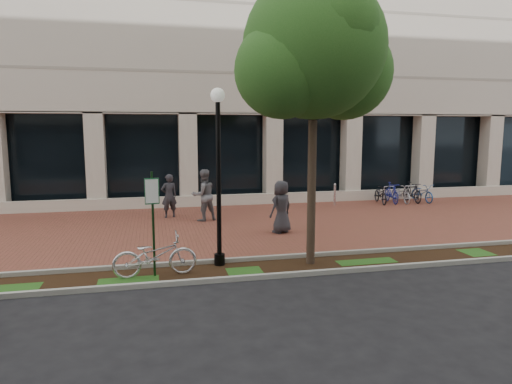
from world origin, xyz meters
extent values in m
plane|color=black|center=(0.00, 0.00, 0.00)|extent=(120.00, 120.00, 0.00)
cube|color=brown|center=(0.00, 0.00, 0.01)|extent=(40.00, 9.00, 0.01)
cube|color=black|center=(0.00, -5.25, 0.01)|extent=(40.00, 1.50, 0.01)
cube|color=#A0A097|center=(0.00, -4.50, 0.06)|extent=(40.00, 0.12, 0.12)
cube|color=#A0A097|center=(0.00, -6.00, 0.06)|extent=(40.00, 0.12, 0.12)
cube|color=beige|center=(0.00, 10.50, 10.10)|extent=(40.00, 12.00, 11.80)
cube|color=black|center=(0.00, 5.60, 2.10)|extent=(40.00, 0.15, 4.20)
cube|color=beige|center=(0.00, 4.50, 0.25)|extent=(40.00, 0.25, 0.50)
cube|color=beige|center=(0.00, 4.90, 2.10)|extent=(0.80, 0.80, 4.20)
cube|color=#143817|center=(-3.62, -5.22, 1.26)|extent=(0.05, 0.05, 2.53)
cube|color=#175C32|center=(-3.62, -5.25, 2.07)|extent=(0.34, 0.02, 0.62)
cube|color=white|center=(-3.62, -5.27, 2.07)|extent=(0.30, 0.01, 0.56)
cylinder|color=black|center=(-1.97, -4.67, 0.15)|extent=(0.28, 0.28, 0.30)
cylinder|color=black|center=(-1.97, -4.67, 2.10)|extent=(0.12, 0.12, 4.20)
sphere|color=silver|center=(-1.97, -4.67, 4.34)|extent=(0.36, 0.36, 0.36)
cylinder|color=#453327|center=(0.38, -5.07, 1.87)|extent=(0.22, 0.22, 3.74)
sphere|color=#1F5219|center=(0.38, -5.07, 5.52)|extent=(3.55, 3.55, 3.55)
sphere|color=#1F5219|center=(1.36, -4.71, 4.99)|extent=(2.49, 2.49, 2.49)
sphere|color=#1F5219|center=(-0.51, -5.33, 4.90)|extent=(2.31, 2.31, 2.31)
imported|color=silver|center=(-3.60, -5.24, 0.52)|extent=(2.02, 0.81, 1.04)
imported|color=#2A292F|center=(-2.99, 2.12, 0.87)|extent=(0.71, 0.55, 1.75)
imported|color=slate|center=(-1.72, 1.19, 0.99)|extent=(1.16, 1.04, 1.99)
imported|color=#2B2B30|center=(0.62, -1.46, 0.90)|extent=(1.04, 0.93, 1.79)
cylinder|color=silver|center=(4.57, 3.39, 0.46)|extent=(0.11, 0.11, 0.92)
sphere|color=silver|center=(4.57, 3.39, 0.97)|extent=(0.12, 0.12, 0.12)
imported|color=black|center=(6.92, 3.42, 0.44)|extent=(0.87, 1.76, 0.88)
imported|color=navy|center=(7.47, 3.42, 0.49)|extent=(0.66, 1.68, 0.98)
imported|color=#B2B3B7|center=(8.02, 3.42, 0.44)|extent=(0.70, 1.72, 0.88)
imported|color=black|center=(8.57, 3.42, 0.49)|extent=(0.49, 1.64, 0.98)
imported|color=#1E498C|center=(9.12, 3.42, 0.44)|extent=(0.64, 1.70, 0.88)
cylinder|color=silver|center=(8.02, 3.42, 0.40)|extent=(0.04, 0.04, 0.80)
camera|label=1|loc=(-3.60, -16.08, 3.53)|focal=32.00mm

